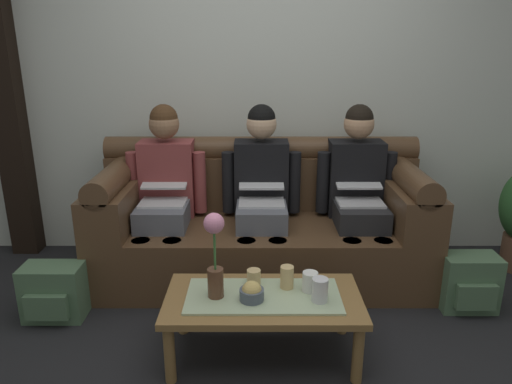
{
  "coord_description": "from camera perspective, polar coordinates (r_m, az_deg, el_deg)",
  "views": [
    {
      "loc": [
        -0.04,
        -2.01,
        1.62
      ],
      "look_at": [
        -0.05,
        0.92,
        0.7
      ],
      "focal_mm": 33.34,
      "sensor_mm": 36.0,
      "label": 1
    }
  ],
  "objects": [
    {
      "name": "couch",
      "position": [
        3.42,
        0.85,
        -4.01
      ],
      "size": [
        2.29,
        0.88,
        0.96
      ],
      "color": "#513823",
      "rests_on": "ground_plane"
    },
    {
      "name": "cup_near_right",
      "position": [
        2.56,
        6.71,
        -10.65
      ],
      "size": [
        0.08,
        0.08,
        0.11
      ],
      "primitive_type": "cylinder",
      "color": "white",
      "rests_on": "coffee_table"
    },
    {
      "name": "snack_bowl",
      "position": [
        2.47,
        -0.32,
        -11.97
      ],
      "size": [
        0.13,
        0.13,
        0.1
      ],
      "color": "#4C5666",
      "rests_on": "coffee_table"
    },
    {
      "name": "backpack_left",
      "position": [
        3.2,
        -22.9,
        -11.04
      ],
      "size": [
        0.36,
        0.25,
        0.34
      ],
      "color": "#4C6B4C",
      "rests_on": "ground_plane"
    },
    {
      "name": "person_right",
      "position": [
        3.39,
        12.33,
        0.58
      ],
      "size": [
        0.56,
        0.67,
        1.22
      ],
      "color": "#232326",
      "rests_on": "ground_plane"
    },
    {
      "name": "flower_vase",
      "position": [
        2.42,
        -4.76,
        -7.26
      ],
      "size": [
        0.1,
        0.1,
        0.46
      ],
      "color": "brown",
      "rests_on": "coffee_table"
    },
    {
      "name": "ground_plane",
      "position": [
        2.58,
        1.1,
        -21.41
      ],
      "size": [
        14.0,
        14.0,
        0.0
      ],
      "primitive_type": "plane",
      "color": "black"
    },
    {
      "name": "back_wall_patterned",
      "position": [
        3.71,
        0.84,
        14.83
      ],
      "size": [
        6.0,
        0.12,
        2.9
      ],
      "primitive_type": "cube",
      "color": "silver",
      "rests_on": "ground_plane"
    },
    {
      "name": "cup_far_center",
      "position": [
        2.61,
        -0.07,
        -10.18
      ],
      "size": [
        0.07,
        0.07,
        0.08
      ],
      "primitive_type": "cylinder",
      "color": "#DBB77A",
      "rests_on": "coffee_table"
    },
    {
      "name": "person_left",
      "position": [
        3.38,
        -10.63,
        0.61
      ],
      "size": [
        0.56,
        0.67,
        1.22
      ],
      "color": "#595B66",
      "rests_on": "ground_plane"
    },
    {
      "name": "cup_far_left",
      "position": [
        2.47,
        7.87,
        -11.57
      ],
      "size": [
        0.08,
        0.08,
        0.12
      ],
      "primitive_type": "cylinder",
      "color": "silver",
      "rests_on": "coffee_table"
    },
    {
      "name": "backpack_right",
      "position": [
        3.32,
        24.38,
        -9.98
      ],
      "size": [
        0.34,
        0.25,
        0.36
      ],
      "color": "#4C6B4C",
      "rests_on": "ground_plane"
    },
    {
      "name": "coffee_table",
      "position": [
        2.56,
        1.08,
        -13.26
      ],
      "size": [
        1.03,
        0.52,
        0.37
      ],
      "color": "olive",
      "rests_on": "ground_plane"
    },
    {
      "name": "person_middle",
      "position": [
        3.32,
        0.88,
        0.61
      ],
      "size": [
        0.56,
        0.67,
        1.22
      ],
      "color": "#595B66",
      "rests_on": "ground_plane"
    },
    {
      "name": "timber_pillar",
      "position": [
        4.04,
        -27.85,
        13.1
      ],
      "size": [
        0.2,
        0.2,
        2.9
      ],
      "primitive_type": "cube",
      "color": "black",
      "rests_on": "ground_plane"
    },
    {
      "name": "cup_near_left",
      "position": [
        2.58,
        3.94,
        -10.16
      ],
      "size": [
        0.07,
        0.07,
        0.12
      ],
      "primitive_type": "cylinder",
      "color": "#DBB77A",
      "rests_on": "coffee_table"
    }
  ]
}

